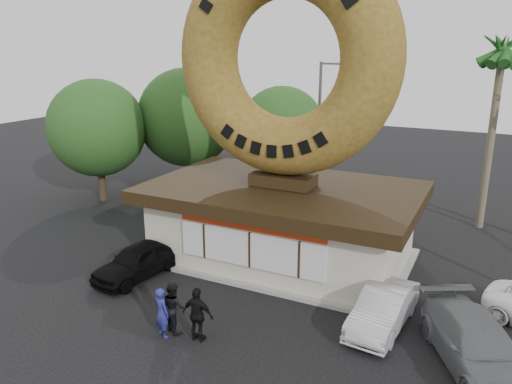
{
  "coord_description": "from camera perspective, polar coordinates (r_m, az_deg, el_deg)",
  "views": [
    {
      "loc": [
        7.93,
        -12.5,
        8.99
      ],
      "look_at": [
        -0.27,
        4.0,
        3.51
      ],
      "focal_mm": 35.0,
      "sensor_mm": 36.0,
      "label": 1
    }
  ],
  "objects": [
    {
      "name": "tree_far",
      "position": [
        30.36,
        -17.71,
        6.97
      ],
      "size": [
        5.6,
        5.6,
        7.14
      ],
      "color": "#473321",
      "rests_on": "ground"
    },
    {
      "name": "tree_west",
      "position": [
        31.19,
        -7.93,
        8.4
      ],
      "size": [
        6.0,
        6.0,
        7.65
      ],
      "color": "#473321",
      "rests_on": "ground"
    },
    {
      "name": "ground",
      "position": [
        17.32,
        -5.26,
        -14.77
      ],
      "size": [
        90.0,
        90.0,
        0.0
      ],
      "primitive_type": "plane",
      "color": "black",
      "rests_on": "ground"
    },
    {
      "name": "street_lamp",
      "position": [
        30.47,
        7.47,
        7.93
      ],
      "size": [
        2.11,
        0.2,
        8.0
      ],
      "color": "#59595E",
      "rests_on": "ground"
    },
    {
      "name": "giant_donut",
      "position": [
        20.14,
        3.35,
        14.91
      ],
      "size": [
        9.23,
        2.35,
        9.23
      ],
      "primitive_type": "torus",
      "rotation": [
        1.57,
        0.0,
        0.0
      ],
      "color": "olive",
      "rests_on": "donut_shop"
    },
    {
      "name": "person_right",
      "position": [
        16.07,
        -6.67,
        -13.75
      ],
      "size": [
        1.07,
        0.48,
        1.81
      ],
      "primitive_type": "imported",
      "rotation": [
        0.0,
        0.0,
        3.18
      ],
      "color": "black",
      "rests_on": "ground"
    },
    {
      "name": "person_center",
      "position": [
        16.71,
        -9.44,
        -12.83
      ],
      "size": [
        1.01,
        0.92,
        1.7
      ],
      "primitive_type": "imported",
      "rotation": [
        0.0,
        0.0,
        2.74
      ],
      "color": "black",
      "rests_on": "ground"
    },
    {
      "name": "car_silver",
      "position": [
        17.3,
        14.31,
        -12.8
      ],
      "size": [
        1.73,
        4.07,
        1.31
      ],
      "primitive_type": "imported",
      "rotation": [
        0.0,
        0.0,
        -0.09
      ],
      "color": "#BAB9BF",
      "rests_on": "ground"
    },
    {
      "name": "person_left",
      "position": [
        16.48,
        -10.71,
        -13.37
      ],
      "size": [
        0.72,
        0.6,
        1.68
      ],
      "primitive_type": "imported",
      "rotation": [
        0.0,
        0.0,
        2.76
      ],
      "color": "navy",
      "rests_on": "ground"
    },
    {
      "name": "donut_shop",
      "position": [
        21.37,
        3.03,
        -3.2
      ],
      "size": [
        11.2,
        7.2,
        3.8
      ],
      "color": "beige",
      "rests_on": "ground"
    },
    {
      "name": "palm_near",
      "position": [
        26.51,
        26.3,
        13.68
      ],
      "size": [
        2.6,
        2.6,
        9.75
      ],
      "color": "#726651",
      "rests_on": "ground"
    },
    {
      "name": "car_black",
      "position": [
        20.64,
        -13.36,
        -7.67
      ],
      "size": [
        2.11,
        4.13,
        1.35
      ],
      "primitive_type": "imported",
      "rotation": [
        0.0,
        0.0,
        -0.14
      ],
      "color": "black",
      "rests_on": "ground"
    },
    {
      "name": "car_grey",
      "position": [
        16.21,
        23.93,
        -15.69
      ],
      "size": [
        4.09,
        5.31,
        1.44
      ],
      "primitive_type": "imported",
      "rotation": [
        0.0,
        0.0,
        0.49
      ],
      "color": "slate",
      "rests_on": "ground"
    },
    {
      "name": "tree_mid",
      "position": [
        30.39,
        2.97,
        7.14
      ],
      "size": [
        5.2,
        5.2,
        6.63
      ],
      "color": "#473321",
      "rests_on": "ground"
    }
  ]
}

